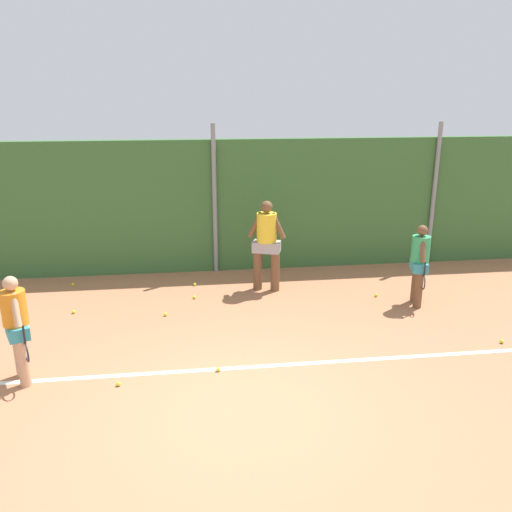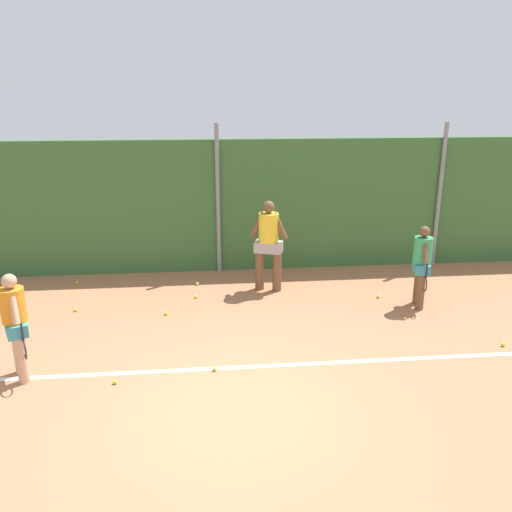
{
  "view_description": "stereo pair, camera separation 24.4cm",
  "coord_description": "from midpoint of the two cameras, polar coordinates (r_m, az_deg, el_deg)",
  "views": [
    {
      "loc": [
        -0.55,
        -5.95,
        3.99
      ],
      "look_at": [
        0.58,
        2.85,
        1.21
      ],
      "focal_mm": 36.65,
      "sensor_mm": 36.0,
      "label": 1
    },
    {
      "loc": [
        -0.31,
        -5.97,
        3.99
      ],
      "look_at": [
        0.58,
        2.85,
        1.21
      ],
      "focal_mm": 36.65,
      "sensor_mm": 36.0,
      "label": 2
    }
  ],
  "objects": [
    {
      "name": "tennis_ball_4",
      "position": [
        12.0,
        -18.41,
        -2.79
      ],
      "size": [
        0.07,
        0.07,
        0.07
      ],
      "primitive_type": "sphere",
      "color": "#CCDB33",
      "rests_on": "ground_plane"
    },
    {
      "name": "tennis_ball_10",
      "position": [
        11.39,
        -5.84,
        -3.04
      ],
      "size": [
        0.07,
        0.07,
        0.07
      ],
      "primitive_type": "sphere",
      "color": "#CCDB33",
      "rests_on": "ground_plane"
    },
    {
      "name": "ground_plane",
      "position": [
        8.65,
        -2.29,
        -10.1
      ],
      "size": [
        27.61,
        27.61,
        0.0
      ],
      "primitive_type": "plane",
      "color": "#B2704C"
    },
    {
      "name": "tennis_ball_0",
      "position": [
        9.98,
        -9.09,
        -6.21
      ],
      "size": [
        0.07,
        0.07,
        0.07
      ],
      "primitive_type": "sphere",
      "color": "#CCDB33",
      "rests_on": "ground_plane"
    },
    {
      "name": "player_midcourt",
      "position": [
        10.48,
        18.28,
        -0.67
      ],
      "size": [
        0.38,
        0.75,
        1.61
      ],
      "rotation": [
        0.0,
        0.0,
        4.48
      ],
      "color": "brown",
      "rests_on": "ground_plane"
    },
    {
      "name": "fence_post_center",
      "position": [
        11.81,
        -3.58,
        6.11
      ],
      "size": [
        0.1,
        0.1,
        3.37
      ],
      "primitive_type": "cylinder",
      "color": "gray",
      "rests_on": "ground_plane"
    },
    {
      "name": "tennis_ball_1",
      "position": [
        7.92,
        -14.26,
        -13.17
      ],
      "size": [
        0.07,
        0.07,
        0.07
      ],
      "primitive_type": "sphere",
      "color": "#CCDB33",
      "rests_on": "ground_plane"
    },
    {
      "name": "tennis_ball_8",
      "position": [
        10.95,
        13.82,
        -4.31
      ],
      "size": [
        0.07,
        0.07,
        0.07
      ],
      "primitive_type": "sphere",
      "color": "#CCDB33",
      "rests_on": "ground_plane"
    },
    {
      "name": "player_foreground_near",
      "position": [
        8.15,
        -24.02,
        -6.52
      ],
      "size": [
        0.45,
        0.68,
        1.6
      ],
      "rotation": [
        0.0,
        0.0,
        5.14
      ],
      "color": "tan",
      "rests_on": "ground_plane"
    },
    {
      "name": "player_backcourt_far",
      "position": [
        10.76,
        2.02,
        1.65
      ],
      "size": [
        0.77,
        0.49,
        1.91
      ],
      "rotation": [
        0.0,
        0.0,
        2.81
      ],
      "color": "brown",
      "rests_on": "ground_plane"
    },
    {
      "name": "court_baseline_paint",
      "position": [
        8.1,
        -2.01,
        -12.1
      ],
      "size": [
        13.12,
        0.1,
        0.01
      ],
      "primitive_type": "cube",
      "color": "white",
      "rests_on": "ground_plane"
    },
    {
      "name": "hedge_fence_backdrop",
      "position": [
        12.02,
        -3.59,
        5.44
      ],
      "size": [
        17.95,
        0.25,
        3.01
      ],
      "primitive_type": "cube",
      "color": "#386633",
      "rests_on": "ground_plane"
    },
    {
      "name": "fence_post_right",
      "position": [
        13.07,
        19.89,
        6.2
      ],
      "size": [
        0.1,
        0.1,
        3.37
      ],
      "primitive_type": "cylinder",
      "color": "gray",
      "rests_on": "ground_plane"
    },
    {
      "name": "tennis_ball_9",
      "position": [
        10.54,
        -18.46,
        -5.6
      ],
      "size": [
        0.07,
        0.07,
        0.07
      ],
      "primitive_type": "sphere",
      "color": "#CCDB33",
      "rests_on": "ground_plane"
    },
    {
      "name": "tennis_ball_3",
      "position": [
        10.69,
        -5.93,
        -4.43
      ],
      "size": [
        0.07,
        0.07,
        0.07
      ],
      "primitive_type": "sphere",
      "color": "#CCDB33",
      "rests_on": "ground_plane"
    },
    {
      "name": "tennis_ball_7",
      "position": [
        10.89,
        -24.02,
        -5.5
      ],
      "size": [
        0.07,
        0.07,
        0.07
      ],
      "primitive_type": "sphere",
      "color": "#CCDB33",
      "rests_on": "ground_plane"
    },
    {
      "name": "tennis_ball_2",
      "position": [
        9.66,
        26.03,
        -8.68
      ],
      "size": [
        0.07,
        0.07,
        0.07
      ],
      "primitive_type": "sphere",
      "color": "#CCDB33",
      "rests_on": "ground_plane"
    },
    {
      "name": "tennis_ball_5",
      "position": [
        8.03,
        -3.63,
        -12.19
      ],
      "size": [
        0.07,
        0.07,
        0.07
      ],
      "primitive_type": "sphere",
      "color": "#CCDB33",
      "rests_on": "ground_plane"
    }
  ]
}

